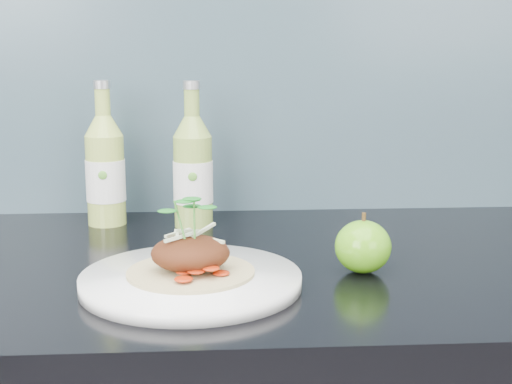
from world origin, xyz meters
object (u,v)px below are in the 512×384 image
green_apple (363,247)px  cider_bottle_right (193,172)px  dinner_plate (191,280)px  cider_bottle_left (105,171)px

green_apple → cider_bottle_right: size_ratio=0.37×
dinner_plate → cider_bottle_left: bearing=113.9°
dinner_plate → cider_bottle_left: size_ratio=1.50×
green_apple → dinner_plate: bearing=-168.7°
green_apple → cider_bottle_left: cider_bottle_left is taller
cider_bottle_right → dinner_plate: bearing=-107.3°
dinner_plate → cider_bottle_right: cider_bottle_right is taller
dinner_plate → cider_bottle_right: (-0.00, 0.29, 0.08)m
green_apple → cider_bottle_left: bearing=142.0°
dinner_plate → green_apple: (0.21, 0.04, 0.02)m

